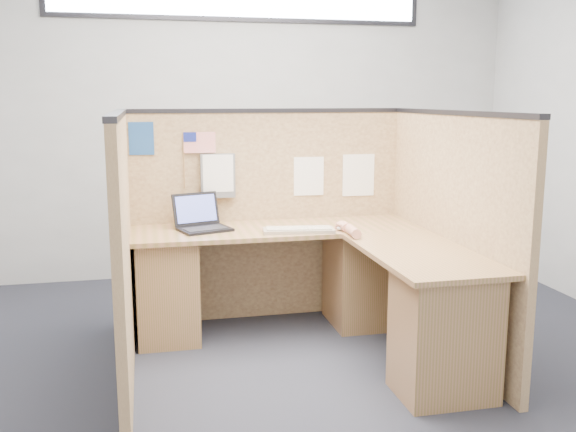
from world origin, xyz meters
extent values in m
plane|color=#1E232B|center=(0.00, 0.00, 0.00)|extent=(5.00, 5.00, 0.00)
plane|color=#AFB2B5|center=(0.00, 2.25, 1.40)|extent=(5.00, 0.00, 5.00)
plane|color=#AFB2B5|center=(0.00, -2.25, 1.40)|extent=(5.00, 0.00, 5.00)
cube|color=brown|center=(0.00, 1.00, 0.75)|extent=(2.05, 0.05, 1.50)
cube|color=#232328|center=(0.00, 1.00, 1.51)|extent=(2.05, 0.06, 0.03)
cube|color=brown|center=(-1.00, 0.10, 0.75)|extent=(0.05, 1.80, 1.50)
cube|color=#232328|center=(-1.00, 0.10, 1.51)|extent=(0.06, 1.80, 0.03)
cube|color=brown|center=(1.00, 0.10, 0.75)|extent=(0.05, 1.80, 1.50)
cube|color=#232328|center=(1.00, 0.10, 1.51)|extent=(0.06, 1.80, 0.03)
cube|color=brown|center=(0.00, 0.68, 0.71)|extent=(1.95, 0.60, 0.03)
cube|color=brown|center=(0.68, -0.20, 0.71)|extent=(0.60, 1.15, 0.03)
cube|color=brown|center=(-0.75, 0.68, 0.35)|extent=(0.40, 0.50, 0.70)
cube|color=brown|center=(0.60, 0.68, 0.35)|extent=(0.40, 0.50, 0.70)
cube|color=brown|center=(0.68, -0.52, 0.35)|extent=(0.50, 0.40, 0.70)
cube|color=black|center=(-0.49, 0.68, 0.74)|extent=(0.38, 0.33, 0.02)
cube|color=black|center=(-0.49, 0.83, 0.86)|extent=(0.33, 0.17, 0.22)
cube|color=#3C468A|center=(-0.49, 0.82, 0.86)|extent=(0.29, 0.14, 0.18)
cube|color=gray|center=(0.11, 0.49, 0.74)|extent=(0.49, 0.22, 0.02)
cube|color=silver|center=(0.11, 0.49, 0.76)|extent=(0.44, 0.18, 0.01)
ellipsoid|color=silver|center=(0.41, 0.49, 0.75)|extent=(0.11, 0.08, 0.04)
ellipsoid|color=tan|center=(0.41, 0.48, 0.77)|extent=(0.08, 0.10, 0.04)
cylinder|color=tan|center=(0.42, 0.44, 0.76)|extent=(0.06, 0.04, 0.06)
cylinder|color=tan|center=(0.42, 0.31, 0.76)|extent=(0.09, 0.24, 0.07)
cube|color=navy|center=(-0.88, 0.97, 1.33)|extent=(0.17, 0.01, 0.22)
cylinder|color=olive|center=(-0.60, 0.96, 1.18)|extent=(0.01, 0.01, 0.39)
cube|color=red|center=(-0.49, 0.96, 1.30)|extent=(0.22, 0.00, 0.14)
cube|color=navy|center=(-0.55, 0.95, 1.34)|extent=(0.09, 0.00, 0.07)
cube|color=slate|center=(-0.37, 0.94, 1.06)|extent=(0.24, 0.05, 0.31)
cube|color=white|center=(-0.37, 0.92, 1.08)|extent=(0.21, 0.01, 0.26)
cube|color=white|center=(0.30, 0.97, 1.04)|extent=(0.22, 0.01, 0.28)
cube|color=white|center=(0.68, 0.97, 1.04)|extent=(0.24, 0.01, 0.31)
camera|label=1|loc=(-0.87, -3.53, 1.60)|focal=40.00mm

